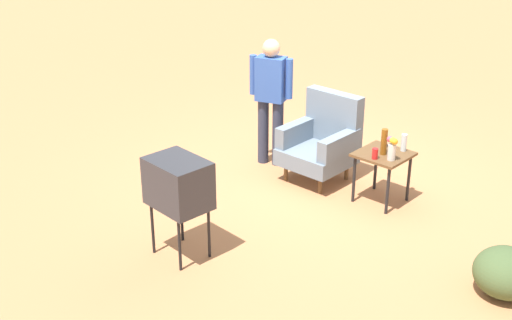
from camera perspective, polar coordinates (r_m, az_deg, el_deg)
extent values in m
plane|color=#C17A4C|center=(8.42, 5.22, -1.58)|extent=(60.00, 60.00, 0.00)
cylinder|color=brown|center=(8.30, 2.54, -1.04)|extent=(0.05, 0.05, 0.22)
cylinder|color=brown|center=(8.01, 5.46, -2.11)|extent=(0.05, 0.05, 0.22)
cylinder|color=brown|center=(8.68, 4.80, 0.05)|extent=(0.05, 0.05, 0.22)
cylinder|color=brown|center=(8.40, 7.66, -0.93)|extent=(0.05, 0.05, 0.22)
cube|color=slate|center=(8.26, 5.17, 0.34)|extent=(0.76, 0.76, 0.20)
cube|color=slate|center=(8.34, 6.62, 3.63)|extent=(0.76, 0.16, 0.64)
cube|color=slate|center=(8.35, 3.49, 2.37)|extent=(0.14, 0.68, 0.26)
cube|color=slate|center=(8.00, 7.04, 1.24)|extent=(0.14, 0.68, 0.26)
cylinder|color=black|center=(7.79, 8.29, -1.60)|extent=(0.04, 0.04, 0.57)
cylinder|color=black|center=(7.58, 11.07, -2.56)|extent=(0.04, 0.04, 0.57)
cylinder|color=black|center=(8.13, 10.09, -0.60)|extent=(0.04, 0.04, 0.57)
cylinder|color=black|center=(7.93, 12.79, -1.49)|extent=(0.04, 0.04, 0.57)
cube|color=brown|center=(7.73, 10.72, 0.47)|extent=(0.56, 0.56, 0.03)
cylinder|color=black|center=(6.66, -4.00, -6.11)|extent=(0.03, 0.03, 0.55)
cylinder|color=black|center=(6.97, -6.31, -4.78)|extent=(0.03, 0.03, 0.55)
cylinder|color=black|center=(6.47, -6.48, -7.17)|extent=(0.03, 0.03, 0.55)
cylinder|color=black|center=(6.79, -8.73, -5.74)|extent=(0.03, 0.03, 0.55)
cube|color=#333338|center=(6.48, -6.59, -1.97)|extent=(0.63, 0.49, 0.48)
cube|color=#383D3F|center=(6.60, -5.04, -1.40)|extent=(0.42, 0.05, 0.34)
cylinder|color=#2D3347|center=(8.70, 0.62, 2.46)|extent=(0.14, 0.14, 0.86)
cylinder|color=#2D3347|center=(8.64, 1.85, 2.28)|extent=(0.14, 0.14, 0.86)
cube|color=#3356A8|center=(8.44, 1.27, 6.87)|extent=(0.41, 0.33, 0.56)
cylinder|color=#3356A8|center=(8.51, -0.24, 7.23)|extent=(0.09, 0.09, 0.50)
cylinder|color=#3356A8|center=(8.35, 2.82, 6.87)|extent=(0.09, 0.09, 0.50)
sphere|color=#DBAD84|center=(8.33, 1.30, 9.44)|extent=(0.22, 0.22, 0.22)
cylinder|color=silver|center=(7.80, 12.40, 1.45)|extent=(0.06, 0.06, 0.20)
cylinder|color=blue|center=(7.89, 10.81, 1.53)|extent=(0.07, 0.07, 0.12)
cylinder|color=brown|center=(7.64, 10.77, 1.52)|extent=(0.07, 0.07, 0.30)
cylinder|color=red|center=(7.54, 10.03, 0.54)|extent=(0.07, 0.07, 0.12)
cylinder|color=silver|center=(7.54, 11.40, 0.65)|extent=(0.09, 0.09, 0.18)
sphere|color=yellow|center=(7.48, 11.48, 1.64)|extent=(0.07, 0.07, 0.07)
sphere|color=#E04C66|center=(7.51, 11.26, 1.74)|extent=(0.07, 0.07, 0.07)
sphere|color=orange|center=(7.46, 11.65, 1.54)|extent=(0.07, 0.07, 0.07)
ellipsoid|color=#475B33|center=(6.52, 20.41, -8.91)|extent=(0.59, 0.59, 0.46)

